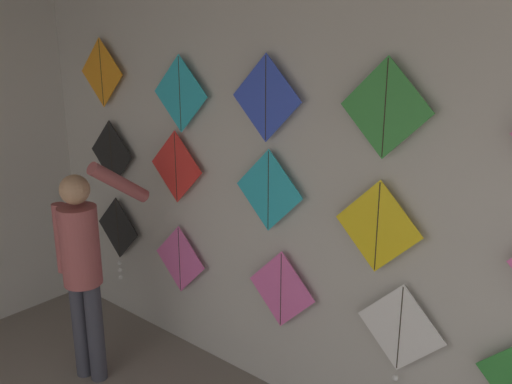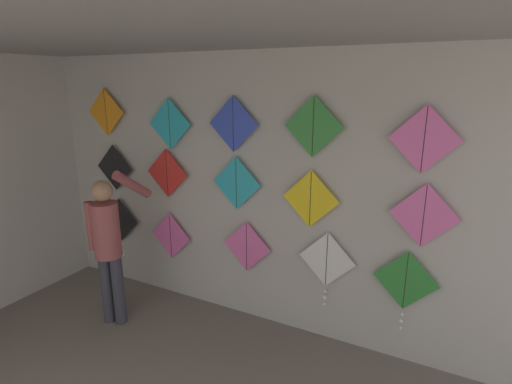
# 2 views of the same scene
# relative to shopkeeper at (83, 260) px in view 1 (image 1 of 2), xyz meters

# --- Properties ---
(back_panel) EXTENTS (5.80, 0.06, 2.80)m
(back_panel) POSITION_rel_shopkeeper_xyz_m (1.15, 0.81, 0.46)
(back_panel) COLOR #BCB7AD
(back_panel) RESTS_ON ground
(shopkeeper) EXTENTS (0.41, 0.63, 1.68)m
(shopkeeper) POSITION_rel_shopkeeper_xyz_m (0.00, 0.00, 0.00)
(shopkeeper) COLOR #383842
(shopkeeper) RESTS_ON ground
(kite_0) EXTENTS (0.55, 0.04, 0.76)m
(kite_0) POSITION_rel_shopkeeper_xyz_m (-0.58, 0.72, -0.14)
(kite_0) COLOR black
(kite_1) EXTENTS (0.55, 0.01, 0.55)m
(kite_1) POSITION_rel_shopkeeper_xyz_m (0.21, 0.72, -0.17)
(kite_1) COLOR pink
(kite_2) EXTENTS (0.55, 0.01, 0.55)m
(kite_2) POSITION_rel_shopkeeper_xyz_m (1.22, 0.72, -0.11)
(kite_2) COLOR pink
(kite_3) EXTENTS (0.55, 0.04, 0.76)m
(kite_3) POSITION_rel_shopkeeper_xyz_m (2.09, 0.72, -0.11)
(kite_3) COLOR white
(kite_5) EXTENTS (0.55, 0.01, 0.55)m
(kite_5) POSITION_rel_shopkeeper_xyz_m (-0.60, 0.72, 0.56)
(kite_5) COLOR black
(kite_6) EXTENTS (0.55, 0.01, 0.55)m
(kite_6) POSITION_rel_shopkeeper_xyz_m (0.21, 0.72, 0.58)
(kite_6) COLOR red
(kite_7) EXTENTS (0.55, 0.01, 0.55)m
(kite_7) POSITION_rel_shopkeeper_xyz_m (1.11, 0.72, 0.57)
(kite_7) COLOR #28B2C6
(kite_8) EXTENTS (0.55, 0.01, 0.55)m
(kite_8) POSITION_rel_shopkeeper_xyz_m (1.91, 0.72, 0.51)
(kite_8) COLOR yellow
(kite_10) EXTENTS (0.55, 0.01, 0.55)m
(kite_10) POSITION_rel_shopkeeper_xyz_m (-0.65, 0.72, 1.22)
(kite_10) COLOR orange
(kite_11) EXTENTS (0.55, 0.01, 0.55)m
(kite_11) POSITION_rel_shopkeeper_xyz_m (0.29, 0.72, 1.13)
(kite_11) COLOR #28B2C6
(kite_12) EXTENTS (0.55, 0.01, 0.55)m
(kite_12) POSITION_rel_shopkeeper_xyz_m (1.08, 0.72, 1.16)
(kite_12) COLOR blue
(kite_13) EXTENTS (0.55, 0.01, 0.55)m
(kite_13) POSITION_rel_shopkeeper_xyz_m (1.91, 0.72, 1.18)
(kite_13) COLOR #338C38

